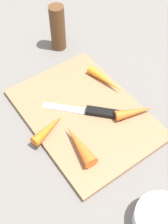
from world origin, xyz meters
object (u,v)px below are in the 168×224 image
object	(u,v)px
cutting_board	(84,113)
knife	(99,112)
carrot_shortest	(49,129)
carrot_longest	(105,80)
carrot_short	(135,112)
carrot_long	(79,144)
pepper_grinder	(58,28)
small_bowl	(161,221)

from	to	relation	value
cutting_board	knife	bearing A→B (deg)	-133.48
carrot_shortest	carrot_longest	world-z (taller)	carrot_shortest
cutting_board	carrot_short	distance (m)	0.13
carrot_short	carrot_longest	xyz separation A→B (m)	(0.13, -0.01, -0.00)
cutting_board	carrot_long	size ratio (longest dim) A/B	3.26
knife	carrot_short	size ratio (longest dim) A/B	1.58
cutting_board	carrot_longest	bearing A→B (deg)	-65.02
knife	carrot_long	size ratio (longest dim) A/B	1.44
knife	carrot_short	distance (m)	0.09
carrot_short	pepper_grinder	world-z (taller)	pepper_grinder
cutting_board	carrot_shortest	size ratio (longest dim) A/B	3.76
carrot_long	pepper_grinder	world-z (taller)	pepper_grinder
knife	carrot_shortest	world-z (taller)	carrot_shortest
carrot_longest	cutting_board	bearing A→B (deg)	-74.14
carrot_longest	knife	bearing A→B (deg)	-55.51
small_bowl	pepper_grinder	bearing A→B (deg)	-12.89
cutting_board	carrot_long	world-z (taller)	carrot_long
small_bowl	knife	bearing A→B (deg)	-12.96
carrot_longest	pepper_grinder	xyz separation A→B (m)	(0.21, 0.01, 0.04)
carrot_short	pepper_grinder	bearing A→B (deg)	111.41
knife	carrot_long	world-z (taller)	carrot_long
cutting_board	small_bowl	world-z (taller)	small_bowl
pepper_grinder	cutting_board	bearing A→B (deg)	160.59
carrot_shortest	carrot_long	distance (m)	0.08
carrot_long	pepper_grinder	size ratio (longest dim) A/B	0.81
pepper_grinder	small_bowl	bearing A→B (deg)	167.11
knife	pepper_grinder	xyz separation A→B (m)	(0.28, -0.06, 0.05)
knife	small_bowl	xyz separation A→B (m)	(-0.27, 0.06, 0.00)
carrot_long	carrot_longest	bearing A→B (deg)	-49.12
carrot_longest	pepper_grinder	world-z (taller)	pepper_grinder
small_bowl	carrot_longest	bearing A→B (deg)	-21.94
pepper_grinder	carrot_shortest	bearing A→B (deg)	143.57
carrot_shortest	pepper_grinder	size ratio (longest dim) A/B	0.70
cutting_board	carrot_longest	size ratio (longest dim) A/B	3.19
cutting_board	knife	distance (m)	0.04
carrot_shortest	carrot_long	size ratio (longest dim) A/B	0.87
knife	small_bowl	size ratio (longest dim) A/B	1.55
carrot_shortest	carrot_longest	size ratio (longest dim) A/B	0.85
pepper_grinder	carrot_short	bearing A→B (deg)	-179.22
carrot_longest	small_bowl	bearing A→B (deg)	-31.06
small_bowl	carrot_long	bearing A→B (deg)	8.20
carrot_longest	carrot_shortest	bearing A→B (deg)	-85.53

